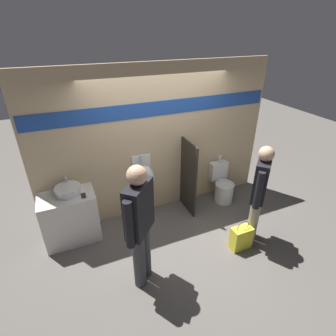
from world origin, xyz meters
The scene contains 11 objects.
ground_plane centered at (0.00, 0.00, 0.00)m, with size 16.00×16.00×0.00m, color #5B5651.
display_wall centered at (0.00, 0.60, 1.36)m, with size 4.30×0.07×2.70m.
sink_counter centered at (-1.67, 0.30, 0.43)m, with size 0.85×0.54×0.85m.
sink_basin centered at (-1.62, 0.36, 0.91)m, with size 0.39×0.39×0.26m.
cell_phone centered at (-1.42, 0.19, 0.86)m, with size 0.07×0.14×0.01m.
divider_near_counter centered at (0.45, 0.27, 0.70)m, with size 0.03×0.60×1.41m.
urinal_near_counter centered at (-0.35, 0.42, 0.78)m, with size 0.36×0.32×1.21m.
toilet centered at (1.25, 0.28, 0.31)m, with size 0.38×0.55×0.91m.
person_in_vest centered at (-0.86, -0.94, 1.00)m, with size 0.47×0.49×1.82m.
person_with_lanyard centered at (1.05, -0.90, 0.94)m, with size 0.46×0.44×1.70m.
shopping_bag centered at (0.77, -0.99, 0.20)m, with size 0.33×0.18×0.54m.
Camera 1 is at (-1.54, -3.41, 3.17)m, focal length 28.00 mm.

